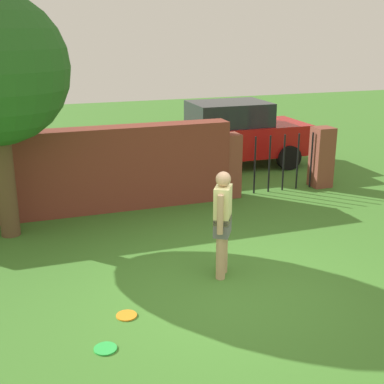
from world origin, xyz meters
The scene contains 7 objects.
ground_plane centered at (0.00, 0.00, 0.00)m, with size 40.00×40.00×0.00m, color #3D7528.
brick_wall centered at (-1.50, 4.01, 0.85)m, with size 6.38×0.50×1.70m, color brown.
person centered at (0.19, 0.48, 0.90)m, with size 0.38×0.47×1.62m.
fence_gate centered at (2.96, 4.01, 0.70)m, with size 2.78×0.44×1.40m.
car centered at (2.82, 6.45, 0.86)m, with size 4.21×1.93×1.72m.
frisbee_green centered at (-1.81, -0.84, 0.01)m, with size 0.27×0.27×0.02m, color green.
frisbee_orange centered at (-1.42, -0.21, 0.01)m, with size 0.27×0.27×0.02m, color orange.
Camera 1 is at (-2.57, -6.08, 3.57)m, focal length 48.59 mm.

